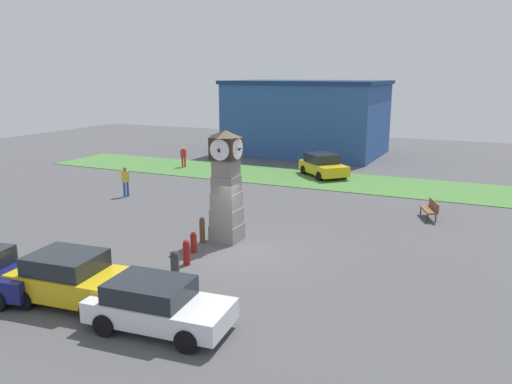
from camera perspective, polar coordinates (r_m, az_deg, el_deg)
The scene contains 14 objects.
ground_plane at distance 20.21m, azimuth -1.55°, elevation -6.84°, with size 80.66×80.66×0.00m, color #4C4C4F.
clock_tower at distance 21.00m, azimuth -3.41°, elevation 0.45°, with size 1.42×1.41×4.74m.
bollard_near_tower at distance 21.23m, azimuth -6.17°, elevation -4.31°, with size 0.23×0.23×1.11m.
bollard_mid_row at distance 20.15m, azimuth -7.15°, elevation -5.71°, with size 0.25×0.25×0.85m.
bollard_far_row at distance 18.91m, azimuth -7.95°, elevation -6.81°, with size 0.27×0.27×0.98m.
bollard_end_row at distance 17.59m, azimuth -9.26°, elevation -8.26°, with size 0.29×0.29×1.08m.
car_near_tower at distance 16.69m, azimuth -20.20°, elevation -9.22°, with size 3.99×2.30×1.58m.
car_by_building at distance 14.47m, azimuth -11.22°, elevation -12.50°, with size 4.15×2.16×1.41m.
car_silver_hatch at distance 34.99m, azimuth 7.66°, elevation 3.05°, with size 4.14×4.15×1.58m.
bench at distance 26.03m, azimuth 19.30°, elevation -1.77°, with size 1.04×1.68×0.90m.
pedestrian_near_bench at distance 29.87m, azimuth -14.69°, elevation 1.41°, with size 0.42×0.47×1.77m.
pedestrian_crossing_lot at distance 38.46m, azimuth -8.29°, elevation 4.13°, with size 0.45×0.33×1.61m.
warehouse_blue_far at distance 44.96m, azimuth 5.87°, elevation 8.48°, with size 13.48×9.54×6.43m.
grass_verge_far at distance 33.24m, azimuth 12.48°, elevation 0.94°, with size 48.40×5.89×0.04m, color #477A38.
Camera 1 is at (8.31, -17.05, 6.97)m, focal length 35.00 mm.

